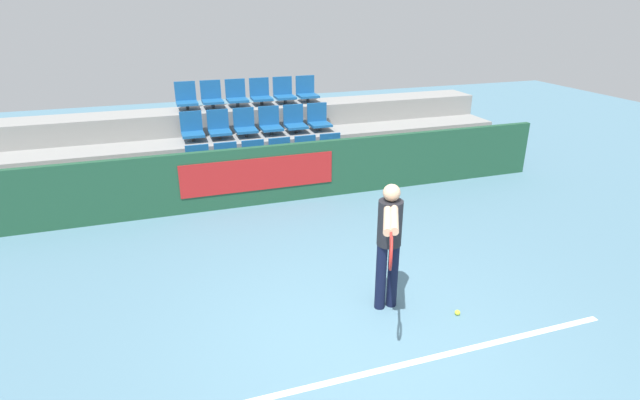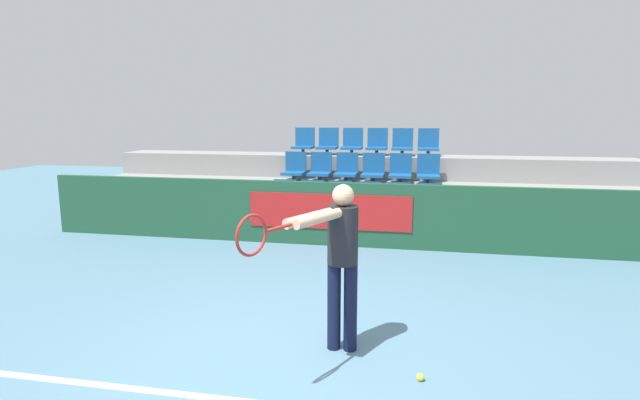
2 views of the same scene
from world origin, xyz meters
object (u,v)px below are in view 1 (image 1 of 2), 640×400
object	(u,v)px
stadium_chair_12	(186,98)
stadium_chair_9	(270,123)
stadium_chair_0	(199,164)
stadium_chair_7	(219,127)
tennis_ball	(457,313)
tennis_player	(389,238)
stadium_chair_3	(281,156)
stadium_chair_8	(245,125)
stadium_chair_10	(295,121)
stadium_chair_2	(255,159)
stadium_chair_11	(319,120)
stadium_chair_4	(307,153)
stadium_chair_15	(261,94)
stadium_chair_16	(284,93)
stadium_chair_17	(307,91)
stadium_chair_5	(332,151)
stadium_chair_1	(227,161)
stadium_chair_6	(192,129)
stadium_chair_14	(237,95)
stadium_chair_13	(212,97)

from	to	relation	value
stadium_chair_12	stadium_chair_9	bearing A→B (deg)	-28.35
stadium_chair_0	stadium_chair_9	size ratio (longest dim) A/B	1.00
stadium_chair_7	tennis_ball	distance (m)	6.16
stadium_chair_9	tennis_player	bearing A→B (deg)	-88.42
stadium_chair_3	stadium_chair_12	size ratio (longest dim) A/B	1.00
stadium_chair_8	tennis_player	xyz separation A→B (m)	(0.68, -5.34, -0.16)
stadium_chair_0	stadium_chair_10	world-z (taller)	stadium_chair_10
stadium_chair_2	stadium_chair_11	distance (m)	1.87
stadium_chair_2	stadium_chair_4	size ratio (longest dim) A/B	1.00
stadium_chair_15	stadium_chair_16	bearing A→B (deg)	0.00
stadium_chair_7	stadium_chair_15	size ratio (longest dim) A/B	1.00
stadium_chair_4	stadium_chair_11	world-z (taller)	stadium_chair_11
stadium_chair_16	stadium_chair_17	size ratio (longest dim) A/B	1.00
stadium_chair_5	stadium_chair_9	size ratio (longest dim) A/B	1.00
stadium_chair_4	stadium_chair_12	size ratio (longest dim) A/B	1.00
stadium_chair_0	stadium_chair_11	xyz separation A→B (m)	(2.65, 0.86, 0.46)
stadium_chair_2	stadium_chair_16	size ratio (longest dim) A/B	1.00
stadium_chair_0	stadium_chair_9	distance (m)	1.87
stadium_chair_12	stadium_chair_16	distance (m)	2.12
tennis_player	stadium_chair_11	bearing A→B (deg)	106.37
stadium_chair_7	tennis_player	world-z (taller)	tennis_player
stadium_chair_8	stadium_chair_16	xyz separation A→B (m)	(1.06, 0.86, 0.46)
stadium_chair_5	stadium_chair_15	world-z (taller)	stadium_chair_15
stadium_chair_1	stadium_chair_2	distance (m)	0.53
stadium_chair_0	stadium_chair_7	distance (m)	1.11
tennis_ball	stadium_chair_17	bearing A→B (deg)	88.87
stadium_chair_10	tennis_player	distance (m)	5.36
stadium_chair_6	stadium_chair_14	distance (m)	1.44
stadium_chair_13	tennis_ball	size ratio (longest dim) A/B	8.52
stadium_chair_16	stadium_chair_12	bearing A→B (deg)	180.00
stadium_chair_4	stadium_chair_13	distance (m)	2.52
stadium_chair_5	tennis_player	size ratio (longest dim) A/B	0.35
stadium_chair_4	stadium_chair_5	distance (m)	0.53
stadium_chair_3	stadium_chair_13	world-z (taller)	stadium_chair_13
stadium_chair_2	tennis_ball	xyz separation A→B (m)	(1.46, -4.87, -0.65)
stadium_chair_0	tennis_ball	size ratio (longest dim) A/B	8.52
stadium_chair_5	stadium_chair_8	size ratio (longest dim) A/B	1.00
stadium_chair_1	stadium_chair_9	distance (m)	1.44
stadium_chair_6	stadium_chair_12	bearing A→B (deg)	90.00
stadium_chair_3	stadium_chair_10	distance (m)	1.11
stadium_chair_1	stadium_chair_16	xyz separation A→B (m)	(1.59, 1.72, 0.92)
stadium_chair_0	stadium_chair_4	xyz separation A→B (m)	(2.12, 0.00, 0.00)
stadium_chair_9	stadium_chair_6	bearing A→B (deg)	180.00
stadium_chair_13	stadium_chair_17	size ratio (longest dim) A/B	1.00
stadium_chair_8	stadium_chair_0	bearing A→B (deg)	-141.02
stadium_chair_2	stadium_chair_5	bearing A→B (deg)	0.00
stadium_chair_0	stadium_chair_16	distance (m)	2.88
stadium_chair_14	stadium_chair_9	bearing A→B (deg)	-58.29
stadium_chair_11	tennis_ball	xyz separation A→B (m)	(-0.13, -5.73, -1.11)
stadium_chair_8	stadium_chair_10	size ratio (longest dim) A/B	1.00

